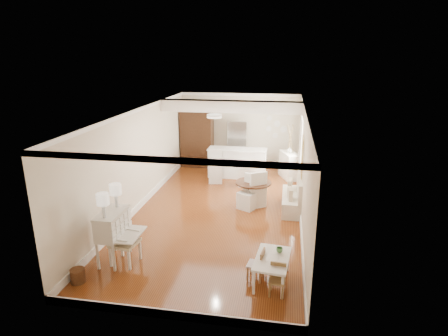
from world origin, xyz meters
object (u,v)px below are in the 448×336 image
(kids_chair_b, at_px, (256,264))
(fridge, at_px, (246,146))
(slip_chair_near, at_px, (248,192))
(slip_chair_far, at_px, (255,188))
(sideboard, at_px, (289,165))
(gustavian_armchair, at_px, (125,242))
(secretary_bureau, at_px, (113,236))
(dining_table, at_px, (253,193))
(bar_stool_left, at_px, (216,166))
(kids_table, at_px, (272,270))
(kids_chair_c, at_px, (277,280))
(kids_chair_a, at_px, (261,262))
(wicker_basket, at_px, (78,276))
(pantry_cabinet, at_px, (197,137))
(bar_stool_right, at_px, (245,169))
(breakfast_counter, at_px, (237,163))

(kids_chair_b, height_order, fridge, fridge)
(slip_chair_near, xyz_separation_m, slip_chair_far, (0.17, 0.25, 0.05))
(sideboard, bearing_deg, gustavian_armchair, -139.47)
(secretary_bureau, distance_m, dining_table, 4.39)
(bar_stool_left, bearing_deg, kids_table, -78.06)
(kids_chair_c, xyz_separation_m, slip_chair_near, (-0.96, 3.88, 0.18))
(slip_chair_far, height_order, sideboard, slip_chair_far)
(kids_chair_b, distance_m, dining_table, 3.73)
(gustavian_armchair, bearing_deg, kids_chair_a, -81.43)
(wicker_basket, relative_size, slip_chair_near, 0.29)
(secretary_bureau, height_order, dining_table, secretary_bureau)
(slip_chair_far, distance_m, pantry_cabinet, 4.43)
(dining_table, xyz_separation_m, bar_stool_left, (-1.45, 1.78, 0.21))
(gustavian_armchair, xyz_separation_m, pantry_cabinet, (-0.17, 7.14, 0.67))
(dining_table, bearing_deg, kids_chair_b, -83.86)
(bar_stool_left, relative_size, bar_stool_right, 1.01)
(pantry_cabinet, distance_m, sideboard, 3.68)
(breakfast_counter, distance_m, fridge, 1.14)
(slip_chair_near, relative_size, bar_stool_left, 0.87)
(kids_table, height_order, kids_chair_a, kids_chair_a)
(breakfast_counter, bearing_deg, gustavian_armchair, -104.17)
(slip_chair_far, distance_m, breakfast_counter, 2.64)
(kids_chair_b, bearing_deg, kids_chair_a, 164.53)
(breakfast_counter, xyz_separation_m, sideboard, (1.81, 0.20, -0.06))
(wicker_basket, xyz_separation_m, slip_chair_near, (2.83, 4.13, 0.35))
(gustavian_armchair, distance_m, slip_chair_far, 4.28)
(secretary_bureau, relative_size, slip_chair_far, 1.04)
(kids_chair_a, bearing_deg, kids_table, 56.06)
(kids_table, xyz_separation_m, slip_chair_near, (-0.84, 3.49, 0.22))
(kids_chair_a, relative_size, fridge, 0.29)
(bar_stool_left, bearing_deg, kids_chair_c, -78.39)
(secretary_bureau, height_order, breakfast_counter, secretary_bureau)
(kids_chair_c, bearing_deg, sideboard, 93.58)
(secretary_bureau, xyz_separation_m, bar_stool_right, (2.18, 5.15, -0.01))
(wicker_basket, xyz_separation_m, kids_chair_c, (3.78, 0.25, 0.16))
(gustavian_armchair, bearing_deg, dining_table, -25.62)
(bar_stool_left, bearing_deg, slip_chair_far, -59.93)
(secretary_bureau, bearing_deg, slip_chair_near, 52.81)
(pantry_cabinet, height_order, sideboard, pantry_cabinet)
(bar_stool_right, bearing_deg, sideboard, 31.57)
(kids_chair_a, distance_m, dining_table, 3.57)
(breakfast_counter, bearing_deg, bar_stool_left, -132.90)
(wicker_basket, relative_size, kids_chair_a, 0.53)
(kids_chair_b, distance_m, bar_stool_left, 5.80)
(kids_chair_a, distance_m, breakfast_counter, 6.14)
(kids_chair_c, height_order, bar_stool_right, bar_stool_right)
(slip_chair_far, distance_m, bar_stool_left, 2.34)
(pantry_cabinet, bearing_deg, breakfast_counter, -32.43)
(kids_chair_b, height_order, kids_chair_c, kids_chair_b)
(kids_chair_a, bearing_deg, slip_chair_near, -158.06)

